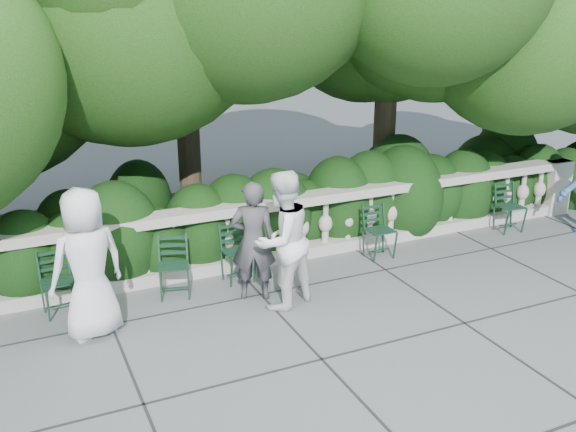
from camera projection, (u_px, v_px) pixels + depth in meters
name	position (u px, v px, depth m)	size (l,w,h in m)	color
ground	(320.00, 313.00, 8.23)	(90.00, 90.00, 0.00)	#55575D
balustrade	(266.00, 232.00, 9.61)	(12.00, 0.44, 1.00)	#9E998E
shrub_hedge	(239.00, 237.00, 10.80)	(15.00, 2.60, 1.70)	black
chair_b	(65.00, 318.00, 8.09)	(0.44, 0.48, 0.84)	black
chair_c	(176.00, 301.00, 8.54)	(0.44, 0.48, 0.84)	black
chair_d	(243.00, 285.00, 9.02)	(0.44, 0.48, 0.84)	black
chair_e	(513.00, 234.00, 10.93)	(0.44, 0.48, 0.84)	black
chair_f	(384.00, 261.00, 9.84)	(0.44, 0.48, 0.84)	black
person_businessman	(87.00, 264.00, 7.42)	(0.89, 0.58, 1.83)	silver
person_woman_grey	(253.00, 241.00, 8.39)	(0.59, 0.39, 1.62)	#3C3B40
person_casual_man	(282.00, 240.00, 8.15)	(0.88, 0.69, 1.81)	white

